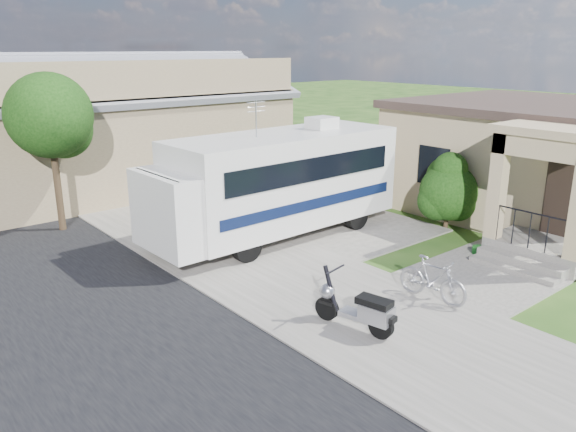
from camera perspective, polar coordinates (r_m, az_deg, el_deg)
ground at (r=12.64m, az=9.11°, el=-7.76°), size 120.00×120.00×0.00m
sidewalk_slab at (r=19.80m, az=-15.17°, el=1.03°), size 4.00×80.00×0.06m
driveway_slab at (r=16.60m, az=0.89°, el=-1.41°), size 7.00×6.00×0.05m
walk_slab at (r=14.40m, az=20.11°, el=-5.38°), size 4.00×3.00×0.05m
house at (r=20.07m, az=23.30°, el=5.58°), size 9.47×7.80×3.54m
warehouse at (r=23.38m, az=-17.47°, el=8.11°), size 12.50×8.40×5.04m
street_tree_a at (r=17.39m, az=-22.78°, el=9.03°), size 2.44×2.40×4.58m
motorhome at (r=15.59m, az=-1.19°, el=3.59°), size 7.55×2.60×3.85m
shrub at (r=17.29m, az=15.94°, el=2.64°), size 1.87×1.79×2.30m
scooter at (r=10.74m, az=7.24°, el=-9.34°), size 0.74×1.71×1.13m
bicycle at (r=12.24m, az=14.46°, el=-6.51°), size 0.62×1.62×0.95m
garden_hose at (r=15.47m, az=18.96°, el=-3.46°), size 0.43×0.43×0.19m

